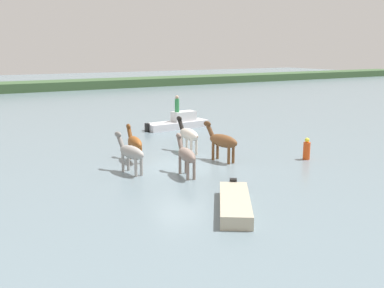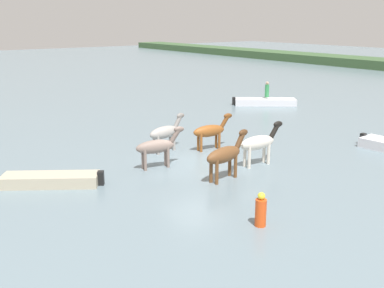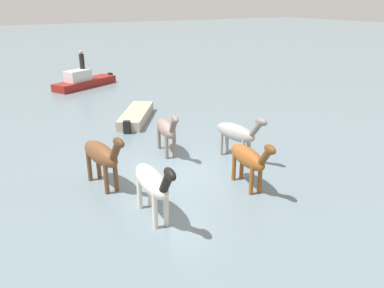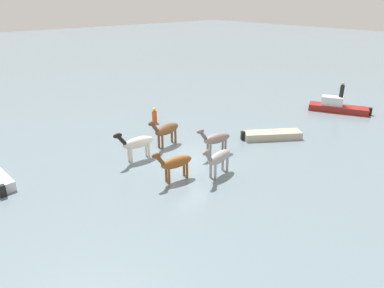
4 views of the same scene
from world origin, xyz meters
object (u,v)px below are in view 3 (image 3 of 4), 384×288
(horse_gray_outer, at_px, (249,158))
(boat_skiff_near, at_px, (84,82))
(horse_rear_stallion, at_px, (153,183))
(horse_chestnut_trailing, at_px, (237,133))
(person_helmsman_aft, at_px, (82,60))
(boat_dinghy_port, at_px, (136,117))
(horse_dun_straggler, at_px, (102,155))
(horse_dark_mare, at_px, (167,129))

(horse_gray_outer, height_order, boat_skiff_near, horse_gray_outer)
(horse_rear_stallion, distance_m, horse_chestnut_trailing, 4.83)
(horse_rear_stallion, height_order, horse_gray_outer, horse_rear_stallion)
(horse_chestnut_trailing, bearing_deg, person_helmsman_aft, 175.36)
(horse_rear_stallion, relative_size, boat_dinghy_port, 0.66)
(horse_dun_straggler, xyz_separation_m, horse_rear_stallion, (-0.56, 2.45, -0.02))
(horse_dun_straggler, distance_m, boat_dinghy_port, 7.02)
(person_helmsman_aft, bearing_deg, boat_skiff_near, 75.79)
(horse_gray_outer, xyz_separation_m, boat_dinghy_port, (0.28, -8.28, -0.81))
(horse_dun_straggler, relative_size, horse_rear_stallion, 1.02)
(horse_dun_straggler, height_order, person_helmsman_aft, person_helmsman_aft)
(horse_rear_stallion, bearing_deg, boat_dinghy_port, 163.72)
(horse_dun_straggler, xyz_separation_m, horse_chestnut_trailing, (-4.86, 0.27, -0.07))
(horse_rear_stallion, bearing_deg, horse_chestnut_trailing, 120.03)
(horse_rear_stallion, xyz_separation_m, horse_gray_outer, (-3.26, -0.17, -0.07))
(boat_dinghy_port, distance_m, person_helmsman_aft, 9.03)
(horse_gray_outer, bearing_deg, boat_dinghy_port, -171.15)
(horse_dark_mare, distance_m, boat_skiff_near, 13.26)
(horse_dark_mare, bearing_deg, person_helmsman_aft, -171.80)
(horse_gray_outer, distance_m, boat_skiff_near, 16.97)
(horse_dark_mare, xyz_separation_m, horse_gray_outer, (-0.91, 3.72, -0.01))
(horse_dun_straggler, xyz_separation_m, horse_gray_outer, (-3.81, 2.28, -0.09))
(horse_chestnut_trailing, distance_m, boat_skiff_near, 15.02)
(horse_dun_straggler, relative_size, boat_skiff_near, 0.55)
(horse_dark_mare, bearing_deg, boat_skiff_near, -171.60)
(horse_dun_straggler, xyz_separation_m, boat_skiff_near, (-3.41, -14.67, -0.75))
(boat_dinghy_port, bearing_deg, horse_dark_mare, -153.84)
(horse_dun_straggler, xyz_separation_m, boat_dinghy_port, (-3.53, -6.00, -0.90))
(horse_dun_straggler, distance_m, horse_chestnut_trailing, 4.87)
(horse_rear_stallion, distance_m, boat_skiff_near, 17.37)
(horse_chestnut_trailing, height_order, horse_gray_outer, horse_chestnut_trailing)
(horse_dark_mare, distance_m, horse_gray_outer, 3.83)
(horse_chestnut_trailing, xyz_separation_m, horse_gray_outer, (1.05, 2.01, -0.02))
(boat_skiff_near, height_order, person_helmsman_aft, person_helmsman_aft)
(horse_dark_mare, relative_size, boat_skiff_near, 0.51)
(horse_chestnut_trailing, bearing_deg, horse_gray_outer, -37.36)
(horse_dun_straggler, distance_m, boat_skiff_near, 15.08)
(horse_dun_straggler, bearing_deg, horse_gray_outer, 50.47)
(boat_dinghy_port, relative_size, person_helmsman_aft, 3.11)
(horse_dark_mare, relative_size, horse_gray_outer, 1.01)
(horse_dun_straggler, relative_size, person_helmsman_aft, 2.10)
(horse_dark_mare, bearing_deg, horse_dun_straggler, -53.15)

